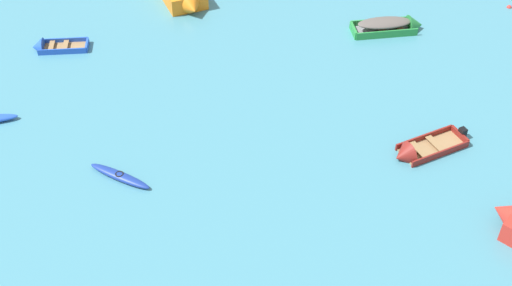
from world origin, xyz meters
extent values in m
cube|color=#99754C|center=(7.66, 23.41, 0.04)|extent=(2.99, 2.69, 0.08)
cube|color=maroon|center=(8.03, 22.93, 0.17)|extent=(2.43, 1.95, 0.34)
cube|color=maroon|center=(7.29, 23.88, 0.17)|extent=(2.43, 1.95, 0.34)
cube|color=maroon|center=(8.85, 24.35, 0.17)|extent=(0.83, 1.00, 0.34)
cone|color=maroon|center=(6.42, 22.43, 0.19)|extent=(1.26, 1.34, 1.16)
cube|color=#937047|center=(7.78, 23.51, 0.24)|extent=(0.92, 1.04, 0.03)
cube|color=#937047|center=(7.09, 22.96, 0.24)|extent=(0.92, 1.04, 0.03)
cube|color=black|center=(8.95, 24.43, 0.29)|extent=(0.41, 0.42, 0.47)
cone|color=red|center=(10.62, 19.55, 0.51)|extent=(1.92, 2.09, 1.69)
cone|color=orange|center=(-5.89, 32.04, 0.53)|extent=(2.21, 2.08, 1.81)
ellipsoid|color=navy|center=(-5.19, 18.74, 0.14)|extent=(3.04, 1.31, 0.27)
torus|color=black|center=(-5.19, 18.74, 0.26)|extent=(0.46, 0.46, 0.06)
cube|color=#99754C|center=(-11.56, 27.29, 0.04)|extent=(2.58, 1.61, 0.08)
cube|color=blue|center=(-11.42, 26.80, 0.16)|extent=(2.42, 0.78, 0.33)
cube|color=blue|center=(-11.71, 27.78, 0.16)|extent=(2.42, 0.78, 0.33)
cube|color=blue|center=(-10.36, 27.65, 0.16)|extent=(0.39, 0.99, 0.33)
cone|color=blue|center=(-12.81, 26.92, 0.18)|extent=(0.83, 1.11, 0.98)
cube|color=#937047|center=(-11.44, 27.33, 0.23)|extent=(0.51, 0.95, 0.03)
cube|color=#937047|center=(-12.14, 27.12, 0.23)|extent=(0.51, 0.95, 0.03)
cube|color=gray|center=(4.88, 32.52, 0.05)|extent=(3.47, 2.23, 0.11)
cube|color=#288C3D|center=(4.67, 33.11, 0.21)|extent=(3.23, 1.25, 0.43)
cube|color=#288C3D|center=(5.10, 31.93, 0.21)|extent=(3.23, 1.25, 0.43)
cube|color=#288C3D|center=(3.28, 31.93, 0.21)|extent=(0.54, 1.20, 0.43)
cone|color=#288C3D|center=(6.55, 33.14, 0.24)|extent=(1.15, 1.40, 1.20)
cube|color=#937047|center=(4.72, 32.46, 0.30)|extent=(0.72, 1.17, 0.03)
cube|color=#937047|center=(5.65, 32.81, 0.30)|extent=(0.72, 1.17, 0.03)
ellipsoid|color=#59514C|center=(4.88, 32.52, 0.55)|extent=(3.19, 2.08, 0.36)
sphere|color=red|center=(11.79, 36.58, 0.00)|extent=(0.29, 0.29, 0.29)
camera|label=1|loc=(4.66, 0.21, 20.22)|focal=47.38mm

